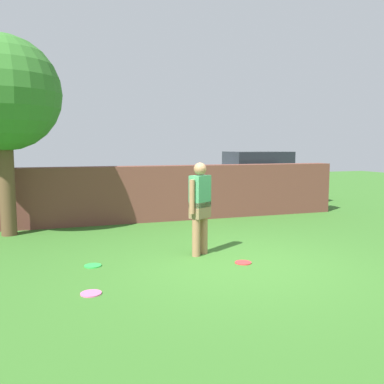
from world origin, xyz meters
The scene contains 8 objects.
ground_plane centered at (0.00, 0.00, 0.00)m, with size 40.00×40.00×0.00m, color #336623.
brick_wall centered at (-1.50, 4.31, 0.70)m, with size 12.55×0.50×1.41m, color brown.
tree centered at (-3.71, 3.63, 2.96)m, with size 2.38×2.38×4.18m.
person centered at (-0.38, 0.80, 0.90)m, with size 0.47×0.38×1.62m.
car centered at (3.81, 6.63, 0.86)m, with size 4.26×2.04×1.72m.
frisbee_pink centered at (-2.37, -0.56, 0.01)m, with size 0.27×0.27×0.02m, color pink.
frisbee_red centered at (0.11, 0.08, 0.01)m, with size 0.27×0.27×0.02m, color red.
frisbee_green centered at (-2.23, 0.70, 0.01)m, with size 0.27×0.27×0.02m, color green.
Camera 1 is at (-2.79, -5.83, 1.90)m, focal length 38.45 mm.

